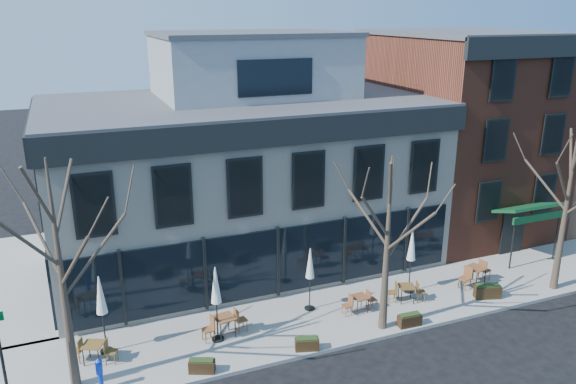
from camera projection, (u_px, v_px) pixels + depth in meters
name	position (u px, v px, depth m)	size (l,w,h in m)	color
ground	(277.00, 300.00, 24.83)	(120.00, 120.00, 0.00)	black
sidewalk_front	(366.00, 307.00, 24.06)	(33.50, 4.70, 0.15)	gray
sidewalk_side	(6.00, 284.00, 26.11)	(4.50, 12.00, 0.15)	gray
corner_building	(242.00, 169.00, 27.88)	(18.39, 10.39, 11.10)	silver
red_brick_building	(458.00, 131.00, 32.11)	(8.20, 11.78, 11.18)	brown
bg_building	(572.00, 126.00, 36.76)	(12.00, 12.00, 10.00)	#8C664C
tree_corner	(62.00, 275.00, 17.68)	(3.93, 3.98, 7.92)	#382B21
tree_mid	(388.00, 243.00, 21.29)	(3.50, 3.55, 7.04)	#382B21
tree_right	(566.00, 208.00, 24.41)	(3.72, 3.77, 7.48)	#382B21
sign_pole	(1.00, 353.00, 17.37)	(0.50, 0.10, 3.40)	black
call_box	(100.00, 373.00, 18.52)	(0.24, 0.24, 1.21)	#0E35B8
cafe_set_0	(94.00, 351.00, 20.05)	(1.74, 1.11, 0.91)	brown
cafe_set_2	(225.00, 324.00, 21.67)	(1.92, 0.86, 0.99)	brown
cafe_set_3	(360.00, 302.00, 23.45)	(1.64, 0.69, 0.85)	brown
cafe_set_4	(406.00, 292.00, 24.28)	(1.74, 0.97, 0.89)	brown
cafe_set_5	(475.00, 274.00, 25.78)	(2.01, 0.96, 1.03)	brown
umbrella_0	(101.00, 299.00, 20.13)	(0.49, 0.49, 3.07)	black
umbrella_1	(216.00, 289.00, 20.89)	(0.49, 0.49, 3.06)	black
umbrella_2	(310.00, 266.00, 23.18)	(0.45, 0.45, 2.79)	black
umbrella_3	(412.00, 249.00, 24.61)	(0.48, 0.48, 2.98)	black
planter_0	(202.00, 366.00, 19.55)	(0.98, 0.69, 0.51)	#2F1F0F
planter_1	(307.00, 344.00, 20.85)	(0.96, 0.60, 0.50)	#332311
planter_2	(410.00, 320.00, 22.44)	(0.97, 0.43, 0.53)	#301E10
planter_3	(488.00, 291.00, 24.64)	(1.21, 0.75, 0.63)	black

